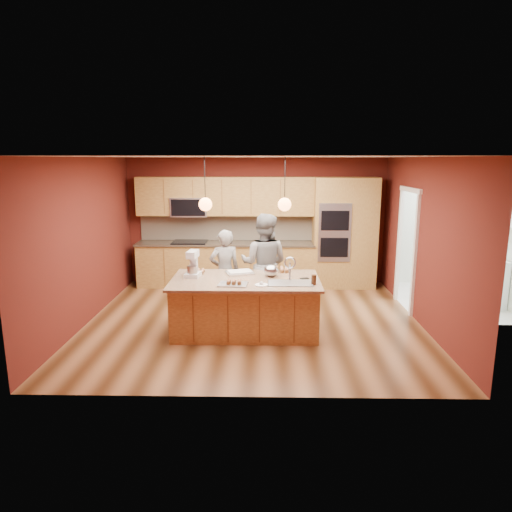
{
  "coord_description": "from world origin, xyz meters",
  "views": [
    {
      "loc": [
        0.19,
        -7.26,
        2.67
      ],
      "look_at": [
        0.05,
        -0.1,
        1.14
      ],
      "focal_mm": 32.0,
      "sensor_mm": 36.0,
      "label": 1
    }
  ],
  "objects_px": {
    "person_left": "(225,271)",
    "mixing_bowl": "(271,271)",
    "island": "(246,305)",
    "stand_mixer": "(193,266)",
    "person_right": "(264,264)"
  },
  "relations": [
    {
      "from": "person_right",
      "to": "stand_mixer",
      "type": "relative_size",
      "value": 4.26
    },
    {
      "from": "island",
      "to": "stand_mixer",
      "type": "distance_m",
      "value": 1.04
    },
    {
      "from": "person_left",
      "to": "mixing_bowl",
      "type": "distance_m",
      "value": 1.1
    },
    {
      "from": "person_right",
      "to": "island",
      "type": "bearing_deg",
      "value": 86.96
    },
    {
      "from": "island",
      "to": "mixing_bowl",
      "type": "relative_size",
      "value": 9.74
    },
    {
      "from": "person_left",
      "to": "person_right",
      "type": "xyz_separation_m",
      "value": [
        0.69,
        0.0,
        0.14
      ]
    },
    {
      "from": "person_left",
      "to": "stand_mixer",
      "type": "xyz_separation_m",
      "value": [
        -0.43,
        -0.74,
        0.28
      ]
    },
    {
      "from": "island",
      "to": "mixing_bowl",
      "type": "distance_m",
      "value": 0.66
    },
    {
      "from": "person_left",
      "to": "person_right",
      "type": "bearing_deg",
      "value": 162.44
    },
    {
      "from": "island",
      "to": "person_left",
      "type": "distance_m",
      "value": 1.04
    },
    {
      "from": "stand_mixer",
      "to": "person_right",
      "type": "bearing_deg",
      "value": 40.58
    },
    {
      "from": "island",
      "to": "stand_mixer",
      "type": "height_order",
      "value": "stand_mixer"
    },
    {
      "from": "island",
      "to": "person_right",
      "type": "bearing_deg",
      "value": 73.24
    },
    {
      "from": "person_right",
      "to": "stand_mixer",
      "type": "distance_m",
      "value": 1.35
    },
    {
      "from": "island",
      "to": "mixing_bowl",
      "type": "bearing_deg",
      "value": 24.4
    }
  ]
}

